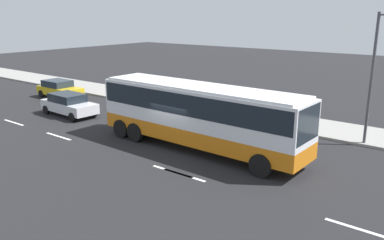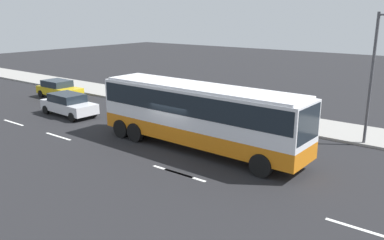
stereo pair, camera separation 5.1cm
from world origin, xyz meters
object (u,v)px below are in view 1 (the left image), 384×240
object	(u,v)px
coach_bus	(199,110)
car_silver_hatch	(69,104)
pedestrian_near_curb	(307,110)
street_lamp	(375,71)
car_yellow_taxi	(59,89)

from	to	relation	value
coach_bus	car_silver_hatch	distance (m)	12.02
car_silver_hatch	pedestrian_near_curb	bearing A→B (deg)	31.09
coach_bus	car_silver_hatch	world-z (taller)	coach_bus
car_silver_hatch	street_lamp	distance (m)	20.23
pedestrian_near_curb	street_lamp	distance (m)	5.73
car_silver_hatch	car_yellow_taxi	xyz separation A→B (m)	(-5.97, 3.31, -0.03)
car_silver_hatch	pedestrian_near_curb	size ratio (longest dim) A/B	3.13
car_yellow_taxi	street_lamp	distance (m)	25.38
car_silver_hatch	pedestrian_near_curb	world-z (taller)	pedestrian_near_curb
car_silver_hatch	street_lamp	bearing A→B (deg)	20.10
coach_bus	pedestrian_near_curb	size ratio (longest dim) A/B	8.10
car_yellow_taxi	street_lamp	bearing A→B (deg)	6.15
car_yellow_taxi	pedestrian_near_curb	xyz separation A→B (m)	(20.68, 4.63, 0.21)
car_yellow_taxi	pedestrian_near_curb	world-z (taller)	pedestrian_near_curb
pedestrian_near_curb	street_lamp	world-z (taller)	street_lamp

